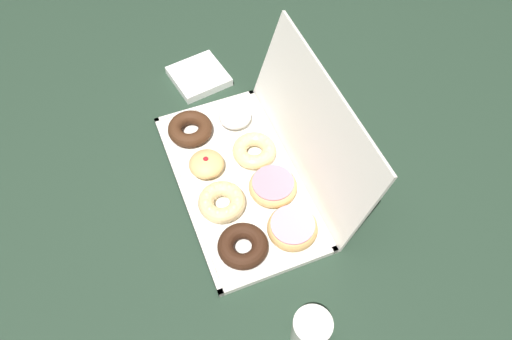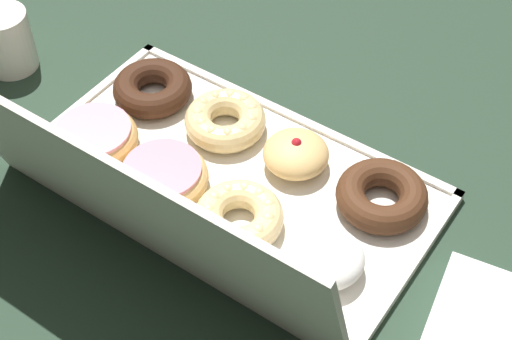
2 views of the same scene
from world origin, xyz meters
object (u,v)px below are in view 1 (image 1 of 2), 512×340
Objects in this scene: donut_box at (238,180)px; jelly_filled_donut_1 at (206,164)px; powdered_filled_donut_4 at (235,116)px; cruller_donut_2 at (222,202)px; napkin_stack at (199,76)px; cruller_donut_5 at (254,150)px; pink_frosted_donut_6 at (273,186)px; coffee_mug at (311,333)px; chocolate_cake_ring_donut_0 at (190,129)px; chocolate_cake_ring_donut_3 at (243,246)px; pink_frosted_donut_7 at (292,228)px.

jelly_filled_donut_1 is (-0.06, -0.06, 0.03)m from donut_box.
donut_box is 0.19m from powdered_filled_donut_4.
napkin_stack is at bearing 169.27° from cruller_donut_2.
donut_box is 0.09m from cruller_donut_2.
pink_frosted_donut_6 is at bearing 0.92° from cruller_donut_5.
coffee_mug is at bearing -5.87° from powdered_filled_donut_4.
cruller_donut_5 reaches higher than chocolate_cake_ring_donut_0.
pink_frosted_donut_6 is (-0.12, 0.12, 0.00)m from chocolate_cake_ring_donut_3.
coffee_mug is (0.42, -0.00, 0.04)m from donut_box.
powdered_filled_donut_4 is at bearing 162.33° from chocolate_cake_ring_donut_3.
jelly_filled_donut_1 is 1.01× the size of powdered_filled_donut_4.
pink_frosted_donut_6 is 1.20× the size of coffee_mug.
powdered_filled_donut_4 is 0.60× the size of napkin_stack.
chocolate_cake_ring_donut_0 is 0.18m from cruller_donut_5.
pink_frosted_donut_7 is (0.37, 0.13, 0.00)m from chocolate_cake_ring_donut_0.
jelly_filled_donut_1 is 0.77× the size of chocolate_cake_ring_donut_3.
cruller_donut_5 reaches higher than napkin_stack.
jelly_filled_donut_1 is 0.61× the size of napkin_stack.
chocolate_cake_ring_donut_0 is at bearing -160.63° from donut_box.
cruller_donut_2 is at bearing -27.03° from powdered_filled_donut_4.
coffee_mug reaches higher than pink_frosted_donut_7.
coffee_mug is (0.36, 0.06, 0.02)m from cruller_donut_2.
coffee_mug is (0.24, -0.07, 0.02)m from pink_frosted_donut_7.
napkin_stack is at bearing 178.33° from coffee_mug.
powdered_filled_donut_4 is at bearing -176.87° from cruller_donut_5.
powdered_filled_donut_4 is at bearing 135.25° from jelly_filled_donut_1.
pink_frosted_donut_7 is 0.25m from coffee_mug.
coffee_mug is at bearing 5.83° from chocolate_cake_ring_donut_0.
chocolate_cake_ring_donut_0 is 0.39m from pink_frosted_donut_7.
jelly_filled_donut_1 is 0.75× the size of pink_frosted_donut_7.
pink_frosted_donut_6 is (0.25, 0.13, 0.00)m from chocolate_cake_ring_donut_0.
chocolate_cake_ring_donut_3 is at bearing -45.66° from pink_frosted_donut_6.
jelly_filled_donut_1 reaches higher than donut_box.
jelly_filled_donut_1 is 0.12m from cruller_donut_2.
jelly_filled_donut_1 is at bearing 179.61° from cruller_donut_2.
powdered_filled_donut_4 is 0.60m from coffee_mug.
cruller_donut_5 is (0.00, 0.13, -0.00)m from jelly_filled_donut_1.
chocolate_cake_ring_donut_0 is 1.00× the size of pink_frosted_donut_6.
donut_box is 3.67× the size of napkin_stack.
pink_frosted_donut_6 is (0.12, 0.00, -0.00)m from cruller_donut_5.
napkin_stack is at bearing 172.17° from chocolate_cake_ring_donut_3.
cruller_donut_5 reaches higher than pink_frosted_donut_7.
chocolate_cake_ring_donut_3 is 0.97× the size of pink_frosted_donut_7.
pink_frosted_donut_7 is (0.12, 0.13, -0.00)m from cruller_donut_2.
coffee_mug reaches higher than chocolate_cake_ring_donut_3.
chocolate_cake_ring_donut_0 and chocolate_cake_ring_donut_3 have the same top height.
powdered_filled_donut_4 is 0.78× the size of cruller_donut_5.
cruller_donut_2 is 0.44m from napkin_stack.
pink_frosted_donut_7 is at bearing 19.45° from chocolate_cake_ring_donut_0.
chocolate_cake_ring_donut_0 is at bearing -134.64° from cruller_donut_5.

